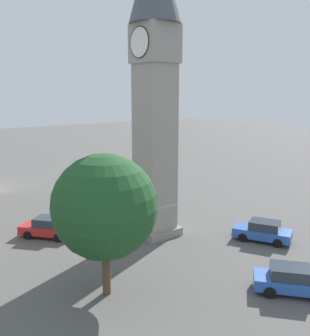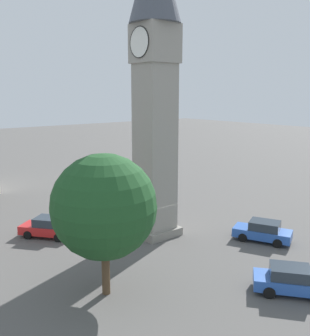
{
  "view_description": "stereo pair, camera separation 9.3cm",
  "coord_description": "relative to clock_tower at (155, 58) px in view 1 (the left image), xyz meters",
  "views": [
    {
      "loc": [
        21.41,
        -17.76,
        10.69
      ],
      "look_at": [
        0.0,
        0.0,
        5.21
      ],
      "focal_mm": 40.47,
      "sensor_mm": 36.0,
      "label": 1
    },
    {
      "loc": [
        21.47,
        -17.69,
        10.69
      ],
      "look_at": [
        0.0,
        0.0,
        5.21
      ],
      "focal_mm": 40.47,
      "sensor_mm": 36.0,
      "label": 2
    }
  ],
  "objects": [
    {
      "name": "ground_plane",
      "position": [
        -0.0,
        -0.0,
        -13.15
      ],
      "size": [
        200.0,
        200.0,
        0.0
      ],
      "primitive_type": "plane",
      "color": "#565451"
    },
    {
      "name": "clock_tower",
      "position": [
        0.0,
        0.0,
        0.0
      ],
      "size": [
        3.69,
        3.69,
        22.42
      ],
      "color": "gray",
      "rests_on": "ground"
    },
    {
      "name": "car_blue_kerb",
      "position": [
        -4.72,
        -6.6,
        -12.38
      ],
      "size": [
        4.29,
        3.87,
        1.53
      ],
      "color": "red",
      "rests_on": "ground"
    },
    {
      "name": "car_silver_kerb",
      "position": [
        6.15,
        5.22,
        -12.38
      ],
      "size": [
        4.46,
        3.23,
        1.53
      ],
      "color": "#2D5BB7",
      "rests_on": "ground"
    },
    {
      "name": "car_red_corner",
      "position": [
        11.58,
        0.06,
        -12.38
      ],
      "size": [
        4.3,
        3.85,
        1.53
      ],
      "color": "#2D5BB7",
      "rests_on": "ground"
    },
    {
      "name": "car_white_side",
      "position": [
        -8.61,
        4.01,
        -12.38
      ],
      "size": [
        4.45,
        2.91,
        1.53
      ],
      "color": "red",
      "rests_on": "ground"
    },
    {
      "name": "pedestrian",
      "position": [
        -5.95,
        -0.7,
        -12.14
      ],
      "size": [
        0.29,
        0.55,
        1.69
      ],
      "color": "#2D3351",
      "rests_on": "ground"
    },
    {
      "name": "tree",
      "position": [
        5.18,
        -7.71,
        -8.23
      ],
      "size": [
        5.57,
        5.57,
        7.71
      ],
      "color": "brown",
      "rests_on": "ground"
    }
  ]
}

